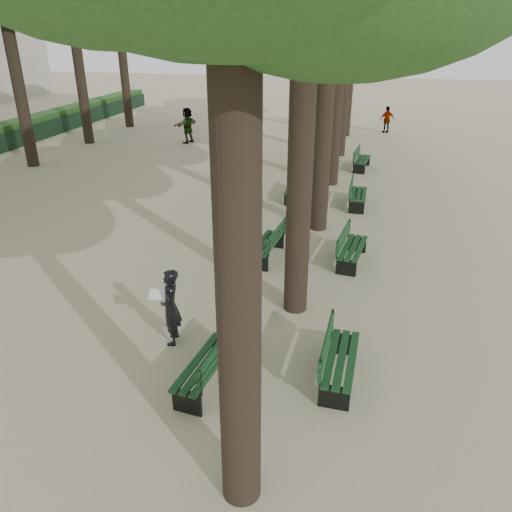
# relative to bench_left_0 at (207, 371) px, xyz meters

# --- Properties ---
(ground) EXTENTS (120.00, 120.00, 0.00)m
(ground) POSITION_rel_bench_left_0_xyz_m (-0.37, -0.06, -0.27)
(ground) COLOR tan
(ground) RESTS_ON ground
(bench_left_0) EXTENTS (0.80, 1.86, 0.92)m
(bench_left_0) POSITION_rel_bench_left_0_xyz_m (0.00, 0.00, 0.00)
(bench_left_0) COLOR black
(bench_left_0) RESTS_ON ground
(bench_left_1) EXTENTS (0.74, 1.85, 0.92)m
(bench_left_1) POSITION_rel_bench_left_0_xyz_m (0.00, 5.40, 0.00)
(bench_left_1) COLOR black
(bench_left_1) RESTS_ON ground
(bench_left_2) EXTENTS (0.61, 1.81, 0.92)m
(bench_left_2) POSITION_rel_bench_left_0_xyz_m (0.00, 10.65, 0.00)
(bench_left_2) COLOR black
(bench_left_2) RESTS_ON ground
(bench_left_3) EXTENTS (0.57, 1.80, 0.92)m
(bench_left_3) POSITION_rel_bench_left_0_xyz_m (0.00, 15.47, 0.00)
(bench_left_3) COLOR black
(bench_left_3) RESTS_ON ground
(bench_right_0) EXTENTS (0.65, 1.82, 0.92)m
(bench_right_0) POSITION_rel_bench_left_0_xyz_m (2.27, 0.63, 0.00)
(bench_right_0) COLOR black
(bench_right_0) RESTS_ON ground
(bench_right_1) EXTENTS (0.81, 1.86, 0.92)m
(bench_right_1) POSITION_rel_bench_left_0_xyz_m (2.27, 5.60, 0.00)
(bench_right_1) COLOR black
(bench_right_1) RESTS_ON ground
(bench_right_2) EXTENTS (0.60, 1.81, 0.92)m
(bench_right_2) POSITION_rel_bench_left_0_xyz_m (2.27, 10.34, 0.00)
(bench_right_2) COLOR black
(bench_right_2) RESTS_ON ground
(bench_right_3) EXTENTS (0.77, 1.85, 0.92)m
(bench_right_3) POSITION_rel_bench_left_0_xyz_m (2.27, 15.46, 0.00)
(bench_right_3) COLOR black
(bench_right_3) RESTS_ON ground
(man_with_map) EXTENTS (0.66, 0.69, 1.59)m
(man_with_map) POSITION_rel_bench_left_0_xyz_m (-1.07, 1.11, 0.52)
(man_with_map) COLOR black
(man_with_map) RESTS_ON ground
(pedestrian_a) EXTENTS (0.67, 0.79, 1.54)m
(pedestrian_a) POSITION_rel_bench_left_0_xyz_m (-2.04, 26.74, 0.50)
(pedestrian_a) COLOR #262628
(pedestrian_a) RESTS_ON ground
(pedestrian_c) EXTENTS (0.94, 0.61, 1.53)m
(pedestrian_c) POSITION_rel_bench_left_0_xyz_m (3.47, 24.36, 0.49)
(pedestrian_c) COLOR #262628
(pedestrian_c) RESTS_ON ground
(pedestrian_e) EXTENTS (0.96, 1.74, 1.85)m
(pedestrian_e) POSITION_rel_bench_left_0_xyz_m (-7.12, 19.17, 0.65)
(pedestrian_e) COLOR #262628
(pedestrian_e) RESTS_ON ground
(pedestrian_d) EXTENTS (0.43, 0.89, 1.77)m
(pedestrian_d) POSITION_rel_bench_left_0_xyz_m (1.09, 25.25, 0.61)
(pedestrian_d) COLOR #262628
(pedestrian_d) RESTS_ON ground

